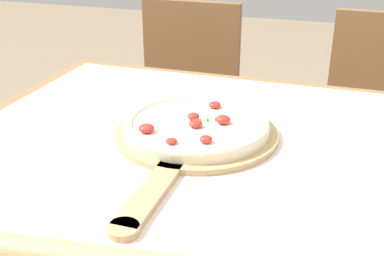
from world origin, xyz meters
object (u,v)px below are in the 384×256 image
Objects in this scene: pizza at (196,125)px; chair_right at (377,128)px; pizza_peel at (193,138)px; rolling_pin at (38,255)px; chair_left at (184,104)px.

chair_right is (0.41, 0.75, -0.28)m from pizza.
chair_right is (0.41, 0.78, -0.26)m from pizza_peel.
rolling_pin is 1.26m from chair_left.
chair_right is at bearing 68.28° from rolling_pin.
pizza_peel is 0.92m from chair_right.
pizza_peel is at bearing -114.36° from chair_right.
pizza is 0.90m from chair_right.
pizza_peel is 1.81× the size of pizza.
chair_right is (0.48, 1.21, -0.27)m from rolling_pin.
chair_right is at bearing 61.42° from pizza.
pizza_peel is at bearing 80.66° from rolling_pin.
chair_right is (0.70, -0.00, 0.00)m from chair_left.
pizza is 0.34× the size of chair_right.
pizza is at bearing 81.15° from rolling_pin.
chair_left reaches higher than pizza.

